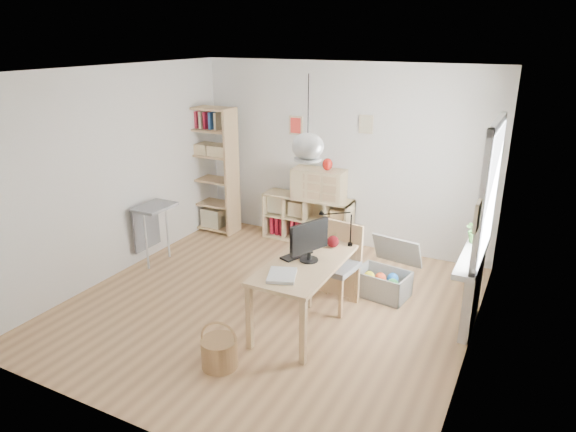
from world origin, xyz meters
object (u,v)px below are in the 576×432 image
at_px(tall_bookshelf, 211,165).
at_px(chair, 337,260).
at_px(storage_chest, 385,278).
at_px(drawer_chest, 319,184).
at_px(desk, 306,269).
at_px(cube_shelf, 307,222).
at_px(monitor, 309,239).

height_order(tall_bookshelf, chair, tall_bookshelf).
bearing_deg(tall_bookshelf, storage_chest, -15.63).
bearing_deg(drawer_chest, desk, -72.75).
bearing_deg(chair, desk, -96.68).
relative_size(cube_shelf, drawer_chest, 1.79).
bearing_deg(monitor, storage_chest, 83.71).
bearing_deg(storage_chest, cube_shelf, 152.31).
relative_size(cube_shelf, tall_bookshelf, 0.70).
bearing_deg(cube_shelf, monitor, -64.73).
distance_m(desk, chair, 0.59).
xyz_separation_m(cube_shelf, tall_bookshelf, (-1.56, -0.28, 0.79)).
xyz_separation_m(tall_bookshelf, chair, (2.72, -1.38, -0.53)).
bearing_deg(desk, chair, 76.51).
xyz_separation_m(desk, tall_bookshelf, (-2.59, 1.95, 0.43)).
height_order(cube_shelf, tall_bookshelf, tall_bookshelf).
relative_size(monitor, drawer_chest, 0.62).
bearing_deg(storage_chest, monitor, -110.62).
bearing_deg(desk, drawer_chest, 110.61).
relative_size(desk, chair, 1.52).
xyz_separation_m(chair, drawer_chest, (-0.96, 1.62, 0.38)).
distance_m(cube_shelf, storage_chest, 1.99).
distance_m(monitor, drawer_chest, 2.32).
xyz_separation_m(cube_shelf, chair, (1.16, -1.66, 0.26)).
height_order(desk, cube_shelf, desk).
bearing_deg(chair, monitor, -95.58).
bearing_deg(chair, tall_bookshelf, 159.89).
distance_m(tall_bookshelf, chair, 3.10).
distance_m(storage_chest, drawer_chest, 1.95).
distance_m(chair, monitor, 0.70).
bearing_deg(drawer_chest, tall_bookshelf, -175.60).
bearing_deg(tall_bookshelf, drawer_chest, 7.75).
height_order(cube_shelf, storage_chest, cube_shelf).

